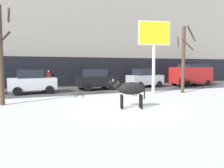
{
  "coord_description": "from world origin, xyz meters",
  "views": [
    {
      "loc": [
        -4.83,
        -9.76,
        2.17
      ],
      "look_at": [
        0.22,
        2.15,
        1.1
      ],
      "focal_mm": 35.71,
      "sensor_mm": 36.0,
      "label": 1
    }
  ],
  "objects_px": {
    "car_white_hatchback": "(32,82)",
    "car_black_hatchback": "(96,80)",
    "car_silver_hatchback": "(145,78)",
    "car_red_van": "(191,74)",
    "cow_black": "(130,89)",
    "pedestrian_near_billboard": "(49,79)",
    "bare_tree_left_lot": "(0,51)",
    "bare_tree_right_lot": "(184,57)",
    "billboard": "(154,38)"
  },
  "relations": [
    {
      "from": "billboard",
      "to": "car_red_van",
      "type": "xyz_separation_m",
      "value": [
        7.57,
        4.14,
        -3.07
      ]
    },
    {
      "from": "car_black_hatchback",
      "to": "car_white_hatchback",
      "type": "bearing_deg",
      "value": -173.77
    },
    {
      "from": "car_silver_hatchback",
      "to": "bare_tree_right_lot",
      "type": "relative_size",
      "value": 0.69
    },
    {
      "from": "car_white_hatchback",
      "to": "car_red_van",
      "type": "relative_size",
      "value": 0.76
    },
    {
      "from": "car_silver_hatchback",
      "to": "bare_tree_left_lot",
      "type": "relative_size",
      "value": 0.67
    },
    {
      "from": "billboard",
      "to": "car_white_hatchback",
      "type": "xyz_separation_m",
      "value": [
        -8.78,
        3.58,
        -3.39
      ]
    },
    {
      "from": "car_white_hatchback",
      "to": "cow_black",
      "type": "bearing_deg",
      "value": -63.08
    },
    {
      "from": "car_black_hatchback",
      "to": "car_silver_hatchback",
      "type": "xyz_separation_m",
      "value": [
        5.27,
        0.39,
        0.0
      ]
    },
    {
      "from": "car_white_hatchback",
      "to": "billboard",
      "type": "bearing_deg",
      "value": -22.18
    },
    {
      "from": "car_silver_hatchback",
      "to": "bare_tree_right_lot",
      "type": "height_order",
      "value": "bare_tree_right_lot"
    },
    {
      "from": "car_red_van",
      "to": "bare_tree_left_lot",
      "type": "bearing_deg",
      "value": -163.74
    },
    {
      "from": "car_red_van",
      "to": "car_silver_hatchback",
      "type": "bearing_deg",
      "value": 175.66
    },
    {
      "from": "car_red_van",
      "to": "pedestrian_near_billboard",
      "type": "xyz_separation_m",
      "value": [
        -14.64,
        2.65,
        -0.36
      ]
    },
    {
      "from": "car_white_hatchback",
      "to": "car_red_van",
      "type": "xyz_separation_m",
      "value": [
        16.35,
        0.56,
        0.32
      ]
    },
    {
      "from": "car_red_van",
      "to": "bare_tree_right_lot",
      "type": "relative_size",
      "value": 0.9
    },
    {
      "from": "car_black_hatchback",
      "to": "car_red_van",
      "type": "relative_size",
      "value": 0.76
    },
    {
      "from": "car_white_hatchback",
      "to": "bare_tree_right_lot",
      "type": "relative_size",
      "value": 0.69
    },
    {
      "from": "billboard",
      "to": "pedestrian_near_billboard",
      "type": "relative_size",
      "value": 3.21
    },
    {
      "from": "car_red_van",
      "to": "bare_tree_left_lot",
      "type": "distance_m",
      "value": 18.99
    },
    {
      "from": "cow_black",
      "to": "bare_tree_left_lot",
      "type": "relative_size",
      "value": 0.36
    },
    {
      "from": "cow_black",
      "to": "bare_tree_left_lot",
      "type": "bearing_deg",
      "value": 149.25
    },
    {
      "from": "cow_black",
      "to": "bare_tree_left_lot",
      "type": "xyz_separation_m",
      "value": [
        -6.05,
        3.6,
        1.94
      ]
    },
    {
      "from": "cow_black",
      "to": "bare_tree_left_lot",
      "type": "distance_m",
      "value": 7.3
    },
    {
      "from": "car_black_hatchback",
      "to": "pedestrian_near_billboard",
      "type": "height_order",
      "value": "car_black_hatchback"
    },
    {
      "from": "car_red_van",
      "to": "pedestrian_near_billboard",
      "type": "distance_m",
      "value": 14.89
    },
    {
      "from": "car_silver_hatchback",
      "to": "billboard",
      "type": "bearing_deg",
      "value": -113.34
    },
    {
      "from": "car_white_hatchback",
      "to": "pedestrian_near_billboard",
      "type": "height_order",
      "value": "car_white_hatchback"
    },
    {
      "from": "car_silver_hatchback",
      "to": "bare_tree_right_lot",
      "type": "distance_m",
      "value": 5.47
    },
    {
      "from": "car_silver_hatchback",
      "to": "car_red_van",
      "type": "bearing_deg",
      "value": -4.34
    },
    {
      "from": "car_red_van",
      "to": "billboard",
      "type": "bearing_deg",
      "value": -151.33
    },
    {
      "from": "pedestrian_near_billboard",
      "to": "bare_tree_right_lot",
      "type": "distance_m",
      "value": 12.17
    },
    {
      "from": "cow_black",
      "to": "pedestrian_near_billboard",
      "type": "relative_size",
      "value": 1.11
    },
    {
      "from": "car_white_hatchback",
      "to": "car_black_hatchback",
      "type": "height_order",
      "value": "same"
    },
    {
      "from": "car_silver_hatchback",
      "to": "pedestrian_near_billboard",
      "type": "height_order",
      "value": "car_silver_hatchback"
    },
    {
      "from": "pedestrian_near_billboard",
      "to": "bare_tree_left_lot",
      "type": "bearing_deg",
      "value": -113.87
    },
    {
      "from": "billboard",
      "to": "car_silver_hatchback",
      "type": "distance_m",
      "value": 6.02
    },
    {
      "from": "car_red_van",
      "to": "bare_tree_left_lot",
      "type": "height_order",
      "value": "bare_tree_left_lot"
    },
    {
      "from": "car_white_hatchback",
      "to": "car_black_hatchback",
      "type": "relative_size",
      "value": 1.0
    },
    {
      "from": "cow_black",
      "to": "car_silver_hatchback",
      "type": "xyz_separation_m",
      "value": [
        6.51,
        9.32,
        -0.07
      ]
    },
    {
      "from": "car_silver_hatchback",
      "to": "bare_tree_left_lot",
      "type": "xyz_separation_m",
      "value": [
        -12.56,
        -5.72,
        2.01
      ]
    },
    {
      "from": "car_black_hatchback",
      "to": "bare_tree_left_lot",
      "type": "distance_m",
      "value": 9.25
    },
    {
      "from": "cow_black",
      "to": "pedestrian_near_billboard",
      "type": "height_order",
      "value": "pedestrian_near_billboard"
    },
    {
      "from": "car_red_van",
      "to": "cow_black",
      "type": "bearing_deg",
      "value": -143.71
    },
    {
      "from": "car_white_hatchback",
      "to": "pedestrian_near_billboard",
      "type": "relative_size",
      "value": 2.09
    },
    {
      "from": "billboard",
      "to": "car_white_hatchback",
      "type": "bearing_deg",
      "value": 157.82
    },
    {
      "from": "car_white_hatchback",
      "to": "car_silver_hatchback",
      "type": "bearing_deg",
      "value": 5.25
    },
    {
      "from": "bare_tree_left_lot",
      "to": "car_black_hatchback",
      "type": "bearing_deg",
      "value": 36.19
    },
    {
      "from": "pedestrian_near_billboard",
      "to": "billboard",
      "type": "bearing_deg",
      "value": -43.84
    },
    {
      "from": "billboard",
      "to": "car_black_hatchback",
      "type": "distance_m",
      "value": 6.31
    },
    {
      "from": "bare_tree_right_lot",
      "to": "car_black_hatchback",
      "type": "bearing_deg",
      "value": 140.71
    }
  ]
}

